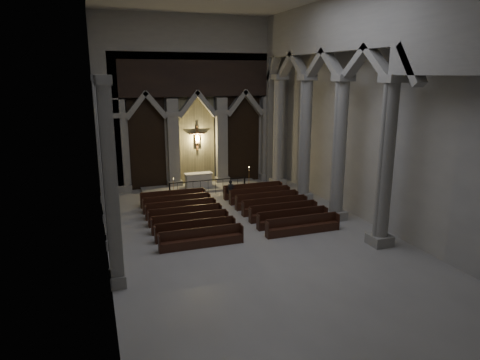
{
  "coord_description": "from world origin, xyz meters",
  "views": [
    {
      "loc": [
        -7.28,
        -18.56,
        8.05
      ],
      "look_at": [
        0.26,
        3.0,
        2.37
      ],
      "focal_mm": 32.0,
      "sensor_mm": 36.0,
      "label": 1
    }
  ],
  "objects_px": {
    "candle_stand_left": "(174,191)",
    "pews": "(232,213)",
    "candle_stand_right": "(249,183)",
    "worshipper": "(231,190)",
    "altar_rail": "(208,185)",
    "altar": "(198,180)"
  },
  "relations": [
    {
      "from": "altar_rail",
      "to": "worshipper",
      "type": "relative_size",
      "value": 4.07
    },
    {
      "from": "candle_stand_right",
      "to": "worshipper",
      "type": "relative_size",
      "value": 1.22
    },
    {
      "from": "altar_rail",
      "to": "candle_stand_right",
      "type": "height_order",
      "value": "candle_stand_right"
    },
    {
      "from": "candle_stand_left",
      "to": "pews",
      "type": "distance_m",
      "value": 6.03
    },
    {
      "from": "altar",
      "to": "altar_rail",
      "type": "distance_m",
      "value": 1.73
    },
    {
      "from": "altar_rail",
      "to": "candle_stand_right",
      "type": "xyz_separation_m",
      "value": [
        3.16,
        0.46,
        -0.26
      ]
    },
    {
      "from": "altar",
      "to": "altar_rail",
      "type": "height_order",
      "value": "altar"
    },
    {
      "from": "pews",
      "to": "worshipper",
      "type": "height_order",
      "value": "worshipper"
    },
    {
      "from": "candle_stand_right",
      "to": "pews",
      "type": "height_order",
      "value": "candle_stand_right"
    },
    {
      "from": "candle_stand_right",
      "to": "pews",
      "type": "relative_size",
      "value": 0.17
    },
    {
      "from": "candle_stand_left",
      "to": "pews",
      "type": "height_order",
      "value": "candle_stand_left"
    },
    {
      "from": "pews",
      "to": "worshipper",
      "type": "relative_size",
      "value": 7.17
    },
    {
      "from": "candle_stand_left",
      "to": "worshipper",
      "type": "distance_m",
      "value": 4.02
    },
    {
      "from": "candle_stand_left",
      "to": "candle_stand_right",
      "type": "relative_size",
      "value": 0.75
    },
    {
      "from": "candle_stand_left",
      "to": "worshipper",
      "type": "height_order",
      "value": "worshipper"
    },
    {
      "from": "altar_rail",
      "to": "pews",
      "type": "distance_m",
      "value": 5.17
    },
    {
      "from": "altar_rail",
      "to": "worshipper",
      "type": "bearing_deg",
      "value": -59.1
    },
    {
      "from": "altar_rail",
      "to": "candle_stand_left",
      "type": "bearing_deg",
      "value": 169.79
    },
    {
      "from": "altar_rail",
      "to": "candle_stand_left",
      "type": "relative_size",
      "value": 4.41
    },
    {
      "from": "altar_rail",
      "to": "candle_stand_right",
      "type": "relative_size",
      "value": 3.32
    },
    {
      "from": "worshipper",
      "to": "candle_stand_right",
      "type": "bearing_deg",
      "value": 71.19
    },
    {
      "from": "altar",
      "to": "pews",
      "type": "distance_m",
      "value": 6.88
    }
  ]
}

